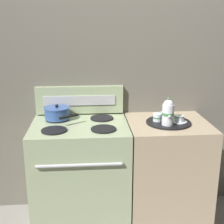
# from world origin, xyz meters

# --- Properties ---
(ground_plane) EXTENTS (6.00, 6.00, 0.00)m
(ground_plane) POSITION_xyz_m (0.00, 0.00, 0.00)
(ground_plane) COLOR gray
(wall_back) EXTENTS (6.00, 0.05, 2.20)m
(wall_back) POSITION_xyz_m (0.00, 0.33, 1.10)
(wall_back) COLOR #666056
(wall_back) RESTS_ON ground
(stove) EXTENTS (0.76, 0.64, 0.89)m
(stove) POSITION_xyz_m (-0.33, -0.00, 0.44)
(stove) COLOR #9EAD84
(stove) RESTS_ON ground
(control_panel) EXTENTS (0.74, 0.05, 0.24)m
(control_panel) POSITION_xyz_m (-0.33, 0.28, 1.01)
(control_panel) COLOR #9EAD84
(control_panel) RESTS_ON stove
(side_counter) EXTENTS (0.64, 0.61, 0.88)m
(side_counter) POSITION_xyz_m (0.38, 0.00, 0.44)
(side_counter) COLOR tan
(side_counter) RESTS_ON ground
(saucepan) EXTENTS (0.28, 0.31, 0.12)m
(saucepan) POSITION_xyz_m (-0.51, 0.13, 0.94)
(saucepan) COLOR #335193
(saucepan) RESTS_ON stove
(serving_tray) EXTENTS (0.35, 0.35, 0.01)m
(serving_tray) POSITION_xyz_m (0.38, -0.02, 0.89)
(serving_tray) COLOR black
(serving_tray) RESTS_ON side_counter
(teapot) EXTENTS (0.09, 0.15, 0.22)m
(teapot) POSITION_xyz_m (0.35, -0.10, 0.99)
(teapot) COLOR silver
(teapot) RESTS_ON serving_tray
(teacup_left) EXTENTS (0.12, 0.12, 0.05)m
(teacup_left) POSITION_xyz_m (0.37, 0.07, 0.92)
(teacup_left) COLOR silver
(teacup_left) RESTS_ON serving_tray
(teacup_right) EXTENTS (0.12, 0.12, 0.05)m
(teacup_right) POSITION_xyz_m (0.46, -0.04, 0.92)
(teacup_right) COLOR silver
(teacup_right) RESTS_ON serving_tray
(creamer_jug) EXTENTS (0.07, 0.07, 0.06)m
(creamer_jug) POSITION_xyz_m (0.29, 0.00, 0.93)
(creamer_jug) COLOR silver
(creamer_jug) RESTS_ON serving_tray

